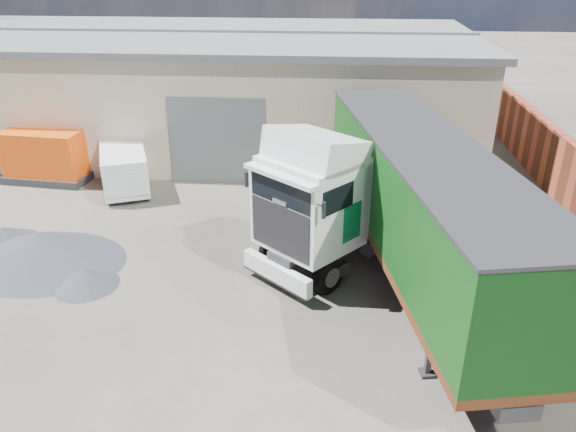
# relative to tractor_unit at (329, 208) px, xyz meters

# --- Properties ---
(ground) EXTENTS (120.00, 120.00, 0.00)m
(ground) POSITION_rel_tractor_unit_xyz_m (-2.61, -3.56, -1.90)
(ground) COLOR black
(ground) RESTS_ON ground
(warehouse) EXTENTS (30.60, 12.60, 5.42)m
(warehouse) POSITION_rel_tractor_unit_xyz_m (-8.61, 12.43, 0.76)
(warehouse) COLOR beige
(warehouse) RESTS_ON ground
(tractor_unit) EXTENTS (6.22, 6.66, 4.52)m
(tractor_unit) POSITION_rel_tractor_unit_xyz_m (0.00, 0.00, 0.00)
(tractor_unit) COLOR black
(tractor_unit) RESTS_ON ground
(box_trailer) EXTENTS (5.04, 13.05, 4.25)m
(box_trailer) POSITION_rel_tractor_unit_xyz_m (2.56, -0.70, 0.69)
(box_trailer) COLOR #2D2D30
(box_trailer) RESTS_ON ground
(panel_van) EXTENTS (3.10, 4.48, 1.70)m
(panel_van) POSITION_rel_tractor_unit_xyz_m (-8.36, 5.47, -1.02)
(panel_van) COLOR black
(panel_van) RESTS_ON ground
(orange_skip) EXTENTS (3.67, 2.50, 2.17)m
(orange_skip) POSITION_rel_tractor_unit_xyz_m (-11.88, 6.24, -0.95)
(orange_skip) COLOR #2D2D30
(orange_skip) RESTS_ON ground
(gravel_heap) EXTENTS (6.02, 5.54, 1.08)m
(gravel_heap) POSITION_rel_tractor_unit_xyz_m (-8.95, -0.62, -1.40)
(gravel_heap) COLOR #20242B
(gravel_heap) RESTS_ON ground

